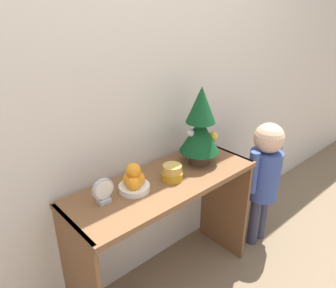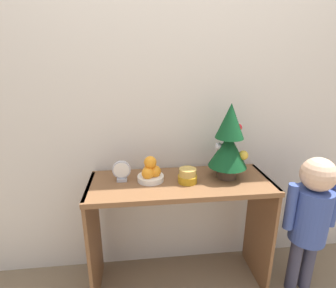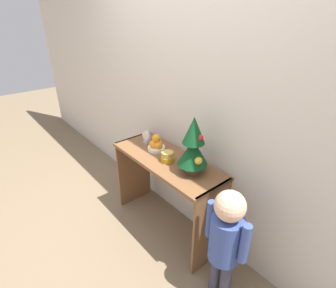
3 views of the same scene
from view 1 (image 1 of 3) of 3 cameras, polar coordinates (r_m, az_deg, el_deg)
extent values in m
cube|color=beige|center=(1.76, -6.29, 10.82)|extent=(7.00, 0.05, 2.50)
cube|color=brown|center=(1.78, -0.64, -6.77)|extent=(1.10, 0.42, 0.03)
cube|color=brown|center=(1.78, -14.86, -22.83)|extent=(0.02, 0.38, 0.76)
cube|color=brown|center=(2.31, 9.64, -9.72)|extent=(0.02, 0.38, 0.76)
cylinder|color=#4C3828|center=(1.95, 5.40, -2.54)|extent=(0.12, 0.12, 0.05)
cylinder|color=brown|center=(1.93, 5.46, -1.35)|extent=(0.02, 0.02, 0.04)
cone|color=#0F421E|center=(1.88, 5.59, 1.65)|extent=(0.23, 0.23, 0.21)
cone|color=#0F421E|center=(1.82, 5.82, 6.86)|extent=(0.17, 0.17, 0.21)
sphere|color=gold|center=(1.94, 7.87, 1.34)|extent=(0.06, 0.06, 0.06)
sphere|color=silver|center=(1.85, 4.01, 1.96)|extent=(0.04, 0.04, 0.04)
sphere|color=red|center=(1.88, 6.62, 5.98)|extent=(0.05, 0.05, 0.05)
cylinder|color=silver|center=(1.68, -5.89, -7.58)|extent=(0.16, 0.16, 0.03)
sphere|color=orange|center=(1.68, -5.28, -6.06)|extent=(0.08, 0.08, 0.08)
sphere|color=orange|center=(1.68, -6.63, -6.12)|extent=(0.08, 0.08, 0.08)
sphere|color=orange|center=(1.64, -6.00, -6.83)|extent=(0.08, 0.08, 0.08)
sphere|color=orange|center=(1.63, -6.04, -4.56)|extent=(0.08, 0.08, 0.08)
cylinder|color=#B78419|center=(1.77, 0.74, -5.58)|extent=(0.11, 0.11, 0.04)
cylinder|color=gold|center=(1.74, 0.75, -4.35)|extent=(0.10, 0.10, 0.04)
cube|color=#B2B2B7|center=(1.62, -11.06, -9.64)|extent=(0.06, 0.04, 0.02)
cylinder|color=#B2B2B7|center=(1.58, -11.25, -7.72)|extent=(0.11, 0.02, 0.11)
cylinder|color=white|center=(1.58, -11.06, -7.86)|extent=(0.09, 0.00, 0.09)
cylinder|color=#38384C|center=(2.48, 14.75, -12.82)|extent=(0.08, 0.08, 0.38)
cylinder|color=#38384C|center=(2.55, 16.00, -11.85)|extent=(0.08, 0.08, 0.38)
cylinder|color=#384C93|center=(2.32, 16.37, -5.14)|extent=(0.21, 0.21, 0.34)
sphere|color=#E0B28E|center=(2.21, 17.20, 1.01)|extent=(0.20, 0.20, 0.20)
cylinder|color=#384C93|center=(2.19, 14.63, -4.82)|extent=(0.06, 0.06, 0.29)
cylinder|color=#384C93|center=(2.40, 18.34, -2.56)|extent=(0.06, 0.06, 0.29)
camera|label=2|loc=(0.84, 63.72, -4.19)|focal=28.00mm
camera|label=3|loc=(2.51, 54.36, 20.22)|focal=28.00mm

